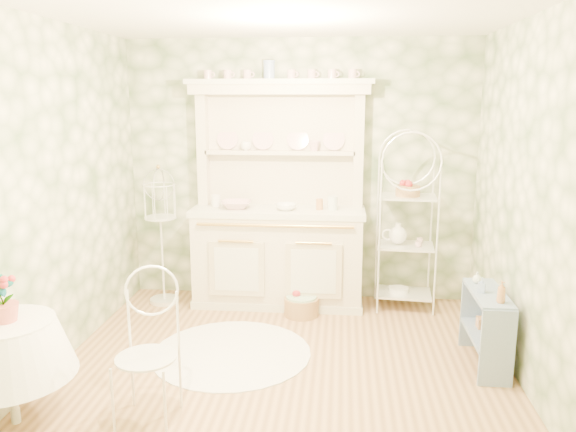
# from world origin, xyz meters

# --- Properties ---
(floor) EXTENTS (3.60, 3.60, 0.00)m
(floor) POSITION_xyz_m (0.00, 0.00, 0.00)
(floor) COLOR tan
(floor) RESTS_ON ground
(ceiling) EXTENTS (3.60, 3.60, 0.00)m
(ceiling) POSITION_xyz_m (0.00, 0.00, 2.70)
(ceiling) COLOR white
(ceiling) RESTS_ON floor
(wall_left) EXTENTS (3.60, 3.60, 0.00)m
(wall_left) POSITION_xyz_m (-1.80, 0.00, 1.35)
(wall_left) COLOR beige
(wall_left) RESTS_ON floor
(wall_right) EXTENTS (3.60, 3.60, 0.00)m
(wall_right) POSITION_xyz_m (1.80, 0.00, 1.35)
(wall_right) COLOR beige
(wall_right) RESTS_ON floor
(wall_back) EXTENTS (3.60, 3.60, 0.00)m
(wall_back) POSITION_xyz_m (0.00, 1.80, 1.35)
(wall_back) COLOR beige
(wall_back) RESTS_ON floor
(wall_front) EXTENTS (3.60, 3.60, 0.00)m
(wall_front) POSITION_xyz_m (0.00, -1.80, 1.35)
(wall_front) COLOR beige
(wall_front) RESTS_ON floor
(kitchen_dresser) EXTENTS (1.87, 0.61, 2.29)m
(kitchen_dresser) POSITION_xyz_m (-0.20, 1.52, 1.15)
(kitchen_dresser) COLOR beige
(kitchen_dresser) RESTS_ON floor
(bakers_rack) EXTENTS (0.64, 0.48, 1.93)m
(bakers_rack) POSITION_xyz_m (1.09, 1.53, 0.97)
(bakers_rack) COLOR white
(bakers_rack) RESTS_ON floor
(side_shelf) EXTENTS (0.30, 0.75, 0.63)m
(side_shelf) POSITION_xyz_m (1.60, 0.30, 0.32)
(side_shelf) COLOR #788DAA
(side_shelf) RESTS_ON floor
(round_table) EXTENTS (0.64, 0.64, 0.66)m
(round_table) POSITION_xyz_m (-1.68, -0.85, 0.33)
(round_table) COLOR white
(round_table) RESTS_ON floor
(cafe_chair) EXTENTS (0.52, 0.52, 0.93)m
(cafe_chair) POSITION_xyz_m (-0.81, -0.74, 0.46)
(cafe_chair) COLOR white
(cafe_chair) RESTS_ON floor
(birdcage_stand) EXTENTS (0.38, 0.38, 1.43)m
(birdcage_stand) POSITION_xyz_m (-1.40, 1.43, 0.71)
(birdcage_stand) COLOR white
(birdcage_stand) RESTS_ON floor
(floor_basket) EXTENTS (0.47, 0.47, 0.24)m
(floor_basket) POSITION_xyz_m (0.07, 1.20, 0.12)
(floor_basket) COLOR #AA8151
(floor_basket) RESTS_ON floor
(lace_rug) EXTENTS (1.56, 1.56, 0.01)m
(lace_rug) POSITION_xyz_m (-0.46, 0.30, 0.01)
(lace_rug) COLOR white
(lace_rug) RESTS_ON floor
(bowl_floral) EXTENTS (0.33, 0.33, 0.08)m
(bowl_floral) POSITION_xyz_m (-0.62, 1.49, 1.02)
(bowl_floral) COLOR white
(bowl_floral) RESTS_ON kitchen_dresser
(bowl_white) EXTENTS (0.22, 0.22, 0.07)m
(bowl_white) POSITION_xyz_m (-0.11, 1.45, 1.02)
(bowl_white) COLOR white
(bowl_white) RESTS_ON kitchen_dresser
(cup_left) EXTENTS (0.12, 0.12, 0.09)m
(cup_left) POSITION_xyz_m (-0.55, 1.68, 1.61)
(cup_left) COLOR white
(cup_left) RESTS_ON kitchen_dresser
(cup_right) EXTENTS (0.12, 0.12, 0.10)m
(cup_right) POSITION_xyz_m (0.15, 1.68, 1.61)
(cup_right) COLOR white
(cup_right) RESTS_ON kitchen_dresser
(potted_geranium) EXTENTS (0.19, 0.16, 0.30)m
(potted_geranium) POSITION_xyz_m (-1.68, -0.87, 0.85)
(potted_geranium) COLOR #3F7238
(potted_geranium) RESTS_ON round_table
(bottle_amber) EXTENTS (0.08, 0.08, 0.17)m
(bottle_amber) POSITION_xyz_m (1.63, 0.06, 0.68)
(bottle_amber) COLOR #B87B45
(bottle_amber) RESTS_ON side_shelf
(bottle_blue) EXTENTS (0.07, 0.07, 0.12)m
(bottle_blue) POSITION_xyz_m (1.55, 0.29, 0.65)
(bottle_blue) COLOR #88A0D4
(bottle_blue) RESTS_ON side_shelf
(bottle_glass) EXTENTS (0.09, 0.09, 0.10)m
(bottle_glass) POSITION_xyz_m (1.56, 0.51, 0.65)
(bottle_glass) COLOR silver
(bottle_glass) RESTS_ON side_shelf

